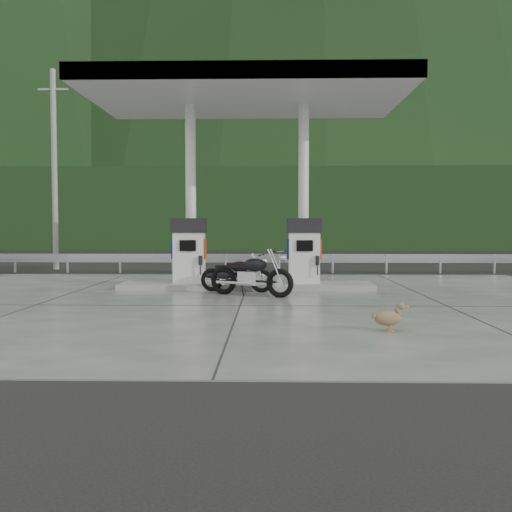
{
  "coord_description": "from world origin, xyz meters",
  "views": [
    {
      "loc": [
        0.63,
        -13.31,
        1.75
      ],
      "look_at": [
        0.3,
        1.0,
        1.0
      ],
      "focal_mm": 40.0,
      "sensor_mm": 36.0,
      "label": 1
    }
  ],
  "objects_px": {
    "gas_pump_left": "(189,251)",
    "gas_pump_right": "(304,251)",
    "motorcycle_left": "(236,275)",
    "motorcycle_right": "(251,276)",
    "duck": "(388,319)"
  },
  "relations": [
    {
      "from": "gas_pump_left",
      "to": "motorcycle_right",
      "type": "relative_size",
      "value": 0.85
    },
    {
      "from": "motorcycle_left",
      "to": "duck",
      "type": "relative_size",
      "value": 3.27
    },
    {
      "from": "gas_pump_right",
      "to": "motorcycle_right",
      "type": "xyz_separation_m",
      "value": [
        -1.42,
        -1.71,
        -0.55
      ]
    },
    {
      "from": "gas_pump_left",
      "to": "gas_pump_right",
      "type": "distance_m",
      "value": 3.2
    },
    {
      "from": "gas_pump_left",
      "to": "motorcycle_right",
      "type": "height_order",
      "value": "gas_pump_left"
    },
    {
      "from": "gas_pump_left",
      "to": "duck",
      "type": "bearing_deg",
      "value": -56.81
    },
    {
      "from": "gas_pump_right",
      "to": "duck",
      "type": "relative_size",
      "value": 3.21
    },
    {
      "from": "gas_pump_left",
      "to": "motorcycle_left",
      "type": "bearing_deg",
      "value": -31.38
    },
    {
      "from": "motorcycle_left",
      "to": "gas_pump_right",
      "type": "bearing_deg",
      "value": 35.34
    },
    {
      "from": "gas_pump_right",
      "to": "motorcycle_left",
      "type": "relative_size",
      "value": 0.98
    },
    {
      "from": "gas_pump_right",
      "to": "motorcycle_left",
      "type": "height_order",
      "value": "gas_pump_right"
    },
    {
      "from": "gas_pump_right",
      "to": "duck",
      "type": "distance_m",
      "value": 6.55
    },
    {
      "from": "gas_pump_left",
      "to": "duck",
      "type": "height_order",
      "value": "gas_pump_left"
    },
    {
      "from": "gas_pump_right",
      "to": "motorcycle_left",
      "type": "bearing_deg",
      "value": -155.51
    },
    {
      "from": "gas_pump_left",
      "to": "motorcycle_left",
      "type": "xyz_separation_m",
      "value": [
        1.37,
        -0.83,
        -0.62
      ]
    }
  ]
}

